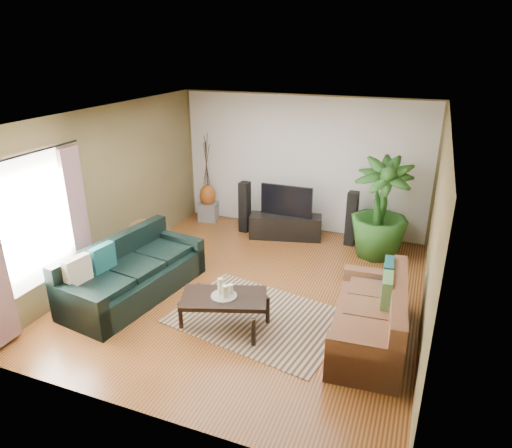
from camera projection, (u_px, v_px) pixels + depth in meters
The scene contains 27 objects.
floor at pixel (251, 291), 7.11m from camera, with size 5.50×5.50×0.00m, color #965C26.
ceiling at pixel (251, 115), 6.10m from camera, with size 5.50×5.50×0.00m, color white.
wall_back at pixel (302, 165), 8.99m from camera, with size 5.00×5.00×0.00m, color brown.
wall_front at pixel (142, 305), 4.23m from camera, with size 5.00×5.00×0.00m, color brown.
wall_left at pixel (109, 191), 7.44m from camera, with size 5.50×5.50×0.00m, color brown.
wall_right at pixel (434, 234), 5.77m from camera, with size 5.50×5.50×0.00m, color brown.
backwall_panel at pixel (302, 165), 8.98m from camera, with size 4.90×4.90×0.00m, color white.
window_pane at pixel (33, 222), 6.03m from camera, with size 1.80×1.80×0.00m, color white.
curtain_far at pixel (78, 220), 6.76m from camera, with size 0.08×0.35×2.20m, color gray.
curtain_rod at pixel (22, 155), 5.68m from camera, with size 0.03×0.03×1.90m, color black.
sofa_left at pixel (134, 270), 6.86m from camera, with size 2.27×0.97×0.85m, color black.
sofa_right at pixel (369, 313), 5.77m from camera, with size 1.87×0.84×0.85m, color brown.
area_rug at pixel (259, 318), 6.42m from camera, with size 2.31×1.63×0.01m, color tan.
coffee_table at pixel (224, 311), 6.16m from camera, with size 1.13×0.62×0.46m, color black.
candle_tray at pixel (224, 296), 6.07m from camera, with size 0.35×0.35×0.02m, color gray.
candle_tall at pixel (221, 286), 6.07m from camera, with size 0.07×0.07×0.23m, color beige.
candle_mid at pixel (225, 292), 5.98m from camera, with size 0.07×0.07×0.18m, color white.
candle_short at pixel (230, 289), 6.07m from camera, with size 0.07×0.07×0.14m, color #F2EACC.
tv_stand at pixel (285, 227), 8.95m from camera, with size 1.39×0.42×0.46m, color black.
television at pixel (286, 201), 8.77m from camera, with size 1.02×0.06×0.60m, color black.
speaker_left at pixel (245, 207), 9.17m from camera, with size 0.19×0.21×1.03m, color black.
speaker_right at pixel (352, 219), 8.55m from camera, with size 0.19×0.21×1.05m, color black.
potted_plant at pixel (380, 209), 7.97m from camera, with size 1.00×1.00×1.79m, color #22511B.
plant_pot at pixel (376, 248), 8.26m from camera, with size 0.33×0.33×0.26m, color black.
pedestal at pixel (208, 211), 9.87m from camera, with size 0.38×0.38×0.38m, color gray.
vase at pixel (208, 196), 9.73m from camera, with size 0.35×0.35×0.49m, color #964C1B.
side_table at pixel (147, 240), 8.18m from camera, with size 0.56×0.56×0.59m, color brown.
Camera 1 is at (2.30, -5.77, 3.63)m, focal length 32.00 mm.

